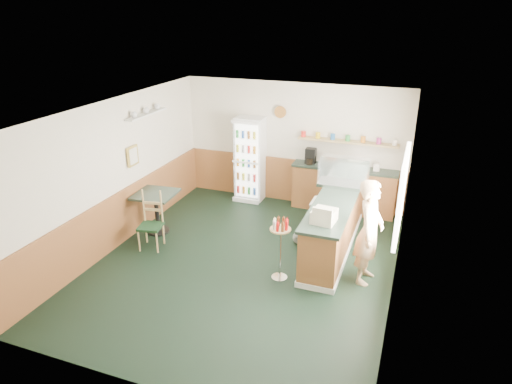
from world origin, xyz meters
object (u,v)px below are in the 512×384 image
at_px(shopkeeper, 369,232).
at_px(cafe_chair, 152,218).
at_px(condiment_stand, 280,240).
at_px(drinks_fridge, 250,160).
at_px(cash_register, 324,216).
at_px(display_case, 344,173).
at_px(cafe_table, 156,205).

bearing_deg(shopkeeper, cafe_chair, 99.32).
distance_m(shopkeeper, cafe_chair, 3.89).
bearing_deg(condiment_stand, drinks_fridge, 119.25).
relative_size(drinks_fridge, shopkeeper, 1.10).
height_order(drinks_fridge, cash_register, drinks_fridge).
bearing_deg(display_case, condiment_stand, -107.76).
bearing_deg(display_case, shopkeeper, -65.32).
height_order(cash_register, cafe_table, cash_register).
height_order(drinks_fridge, display_case, drinks_fridge).
distance_m(cash_register, cafe_chair, 3.22).
xyz_separation_m(display_case, shopkeeper, (0.70, -1.52, -0.40)).
bearing_deg(cash_register, condiment_stand, -149.88).
relative_size(cash_register, cafe_table, 0.45).
bearing_deg(drinks_fridge, cafe_table, -116.58).
relative_size(display_case, condiment_stand, 0.87).
height_order(cash_register, cafe_chair, cash_register).
xyz_separation_m(cash_register, cafe_chair, (-3.17, -0.03, -0.55)).
distance_m(shopkeeper, cafe_table, 4.12).
bearing_deg(cafe_table, drinks_fridge, 63.42).
xyz_separation_m(shopkeeper, cafe_table, (-4.10, 0.32, -0.29)).
xyz_separation_m(drinks_fridge, shopkeeper, (2.99, -2.53, -0.08)).
bearing_deg(shopkeeper, display_case, 31.17).
height_order(display_case, cash_register, display_case).
height_order(cash_register, condiment_stand, cash_register).
distance_m(drinks_fridge, cash_register, 3.54).
bearing_deg(condiment_stand, cafe_table, 164.70).
height_order(display_case, cafe_table, display_case).
relative_size(drinks_fridge, display_case, 2.07).
distance_m(display_case, cafe_table, 3.67).
xyz_separation_m(drinks_fridge, cafe_table, (-1.11, -2.21, -0.37)).
bearing_deg(cash_register, shopkeeper, 19.54).
bearing_deg(cafe_chair, condiment_stand, -16.66).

